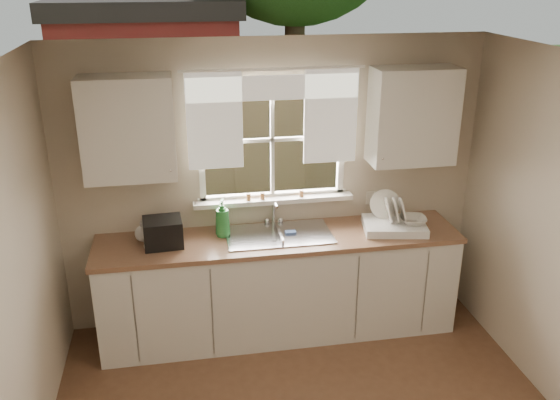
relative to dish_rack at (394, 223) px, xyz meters
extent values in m
cube|color=beige|center=(-0.99, 0.34, -0.40)|extent=(3.60, 0.02, 1.15)
cube|color=beige|center=(-0.99, 0.34, 1.35)|extent=(3.60, 0.02, 0.35)
cube|color=beige|center=(-2.19, 0.34, 0.68)|extent=(1.20, 0.02, 1.00)
cube|color=beige|center=(0.21, 0.34, 0.68)|extent=(1.20, 0.02, 1.00)
cube|color=silver|center=(-0.99, -1.66, 1.53)|extent=(3.60, 4.00, 0.02)
cube|color=white|center=(-0.99, 0.36, 0.18)|extent=(1.30, 0.06, 0.05)
cube|color=white|center=(-0.99, 0.36, 1.18)|extent=(1.30, 0.06, 0.05)
cube|color=white|center=(-1.59, 0.36, 0.68)|extent=(0.05, 0.06, 1.05)
cube|color=white|center=(-0.39, 0.36, 0.68)|extent=(0.05, 0.06, 1.05)
cube|color=white|center=(-0.99, 0.36, 0.68)|extent=(0.03, 0.04, 1.00)
cube|color=white|center=(-0.99, 0.36, 0.68)|extent=(1.20, 0.04, 0.03)
cube|color=white|center=(-0.99, 0.30, 0.16)|extent=(1.38, 0.14, 0.04)
cylinder|color=white|center=(-0.99, 0.28, 1.28)|extent=(1.50, 0.02, 0.02)
cube|color=white|center=(-1.47, 0.29, 0.88)|extent=(0.45, 0.02, 0.80)
cube|color=white|center=(-0.51, 0.29, 0.88)|extent=(0.45, 0.02, 0.80)
cube|color=white|center=(-0.99, 0.29, 1.13)|extent=(1.40, 0.02, 0.20)
cube|color=silver|center=(-0.99, 0.02, -0.54)|extent=(3.00, 0.62, 0.87)
cube|color=#8A6145|center=(-0.99, 0.02, -0.08)|extent=(3.04, 0.65, 0.04)
cube|color=silver|center=(-2.14, 0.17, 0.88)|extent=(0.70, 0.33, 0.80)
cube|color=silver|center=(0.16, 0.17, 0.88)|extent=(0.70, 0.33, 0.80)
cube|color=beige|center=(-0.11, 0.33, 0.11)|extent=(0.08, 0.01, 0.12)
cylinder|color=brown|center=(-0.75, 0.28, 0.21)|extent=(0.04, 0.04, 0.06)
cylinder|color=brown|center=(-1.09, 0.28, 0.21)|extent=(0.04, 0.04, 0.06)
cylinder|color=brown|center=(-1.21, 0.28, 0.21)|extent=(0.04, 0.04, 0.06)
cube|color=#335421|center=(-0.99, 5.34, -0.99)|extent=(20.00, 10.00, 0.02)
cube|color=#947952|center=(-0.99, 3.34, -0.07)|extent=(8.00, 0.10, 1.80)
cube|color=maroon|center=(-2.19, 6.84, 0.13)|extent=(3.00, 3.00, 2.20)
cube|color=black|center=(-2.19, 6.84, 1.38)|extent=(3.20, 3.20, 0.30)
cylinder|color=#423021|center=(0.41, 6.34, 0.63)|extent=(0.36, 0.36, 3.20)
cube|color=#B7B7BC|center=(-0.99, 0.05, -0.14)|extent=(0.84, 0.46, 0.18)
cube|color=#B7B7BC|center=(-0.99, 0.05, -0.06)|extent=(0.88, 0.50, 0.01)
cube|color=#B7B7BC|center=(-0.99, 0.05, -0.08)|extent=(0.02, 0.41, 0.14)
cylinder|color=silver|center=(-0.99, 0.30, 0.05)|extent=(0.03, 0.03, 0.22)
cylinder|color=silver|center=(-0.99, 0.22, 0.16)|extent=(0.02, 0.18, 0.02)
sphere|color=silver|center=(-1.05, 0.30, -0.03)|extent=(0.05, 0.05, 0.05)
sphere|color=silver|center=(-0.93, 0.30, -0.03)|extent=(0.05, 0.05, 0.05)
cube|color=white|center=(0.00, -0.01, -0.03)|extent=(0.58, 0.48, 0.07)
cylinder|color=white|center=(-0.05, 0.11, 0.13)|extent=(0.27, 0.12, 0.25)
cylinder|color=white|center=(-0.06, 0.01, 0.12)|extent=(0.11, 0.23, 0.22)
cylinder|color=white|center=(0.00, -0.01, 0.12)|extent=(0.11, 0.23, 0.22)
cylinder|color=white|center=(0.06, -0.02, 0.12)|extent=(0.11, 0.23, 0.22)
imported|color=silver|center=(0.14, -0.05, 0.04)|extent=(0.26, 0.26, 0.06)
imported|color=#2B8538|center=(-1.45, 0.12, 0.10)|extent=(0.16, 0.16, 0.32)
imported|color=blue|center=(-1.89, 0.15, 0.03)|extent=(0.10, 0.10, 0.18)
imported|color=beige|center=(-2.10, 0.16, 0.03)|extent=(0.17, 0.17, 0.17)
cylinder|color=white|center=(-2.00, 0.02, -0.05)|extent=(0.20, 0.20, 0.01)
imported|color=beige|center=(-2.02, -0.01, -0.01)|extent=(0.14, 0.14, 0.10)
cube|color=black|center=(-1.93, 0.03, 0.05)|extent=(0.32, 0.28, 0.22)
camera|label=1|loc=(-1.77, -4.37, 2.04)|focal=38.00mm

